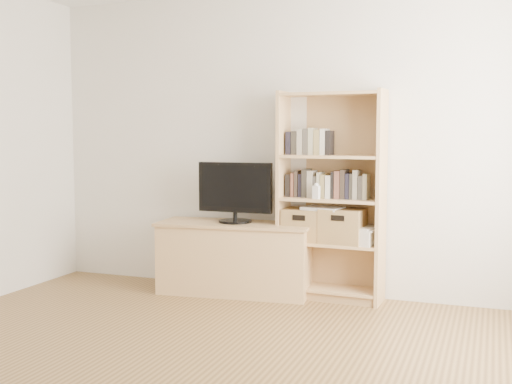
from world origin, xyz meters
The scene contains 11 objects.
back_wall centered at (0.00, 2.50, 1.30)m, with size 4.50×0.02×2.60m, color silver.
tv_stand centered at (-0.42, 2.26, 0.30)m, with size 1.29×0.48×0.59m, color tan.
bookshelf centered at (0.40, 2.35, 0.87)m, with size 0.87×0.31×1.73m, color tan.
television centered at (-0.42, 2.26, 0.88)m, with size 0.66×0.05×0.52m, color black.
books_row_mid centered at (0.40, 2.37, 0.96)m, with size 0.82×0.16×0.22m, color black.
books_row_upper centered at (0.21, 2.37, 1.30)m, with size 0.37×0.14×0.20m, color black.
baby_monitor centered at (0.30, 2.25, 0.90)m, with size 0.06×0.04×0.11m, color white.
basket_left centered at (0.17, 2.35, 0.62)m, with size 0.33×0.27×0.27m, color olive.
basket_right centered at (0.50, 2.34, 0.62)m, with size 0.34×0.28×0.28m, color olive.
laptop centered at (0.33, 2.33, 0.76)m, with size 0.32×0.22×0.02m, color white.
magazine_stack centered at (0.70, 2.33, 0.54)m, with size 0.18×0.26×0.12m, color silver.
Camera 1 is at (1.66, -2.81, 1.38)m, focal length 45.00 mm.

